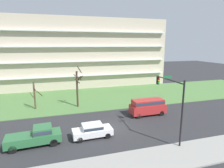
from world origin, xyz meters
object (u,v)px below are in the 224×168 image
at_px(tree_left, 78,87).
at_px(van_red_near_left, 148,106).
at_px(traffic_signal_mast, 173,98).
at_px(pickup_green_center_right, 36,136).
at_px(tree_far_left, 35,95).
at_px(sedan_white_center_left, 92,130).

distance_m(tree_left, van_red_near_left, 11.67).
bearing_deg(traffic_signal_mast, pickup_green_center_right, 168.03).
bearing_deg(pickup_green_center_right, traffic_signal_mast, -15.34).
relative_size(tree_far_left, tree_left, 0.64).
distance_m(tree_far_left, tree_left, 6.79).
xyz_separation_m(tree_left, sedan_white_center_left, (0.22, -11.20, -2.54)).
distance_m(sedan_white_center_left, traffic_signal_mast, 9.40).
xyz_separation_m(tree_far_left, traffic_signal_mast, (14.95, -14.89, 2.37)).
relative_size(tree_left, van_red_near_left, 1.33).
bearing_deg(van_red_near_left, sedan_white_center_left, 25.54).
bearing_deg(traffic_signal_mast, tree_left, 120.40).
bearing_deg(tree_far_left, van_red_near_left, -24.97).
bearing_deg(van_red_near_left, tree_left, -36.40).
bearing_deg(tree_far_left, tree_left, -6.42).
bearing_deg(pickup_green_center_right, sedan_white_center_left, -3.51).
bearing_deg(tree_left, traffic_signal_mast, -59.60).
distance_m(van_red_near_left, traffic_signal_mast, 8.20).
distance_m(tree_far_left, traffic_signal_mast, 21.23).
relative_size(van_red_near_left, traffic_signal_mast, 0.76).
height_order(tree_far_left, sedan_white_center_left, tree_far_left).
height_order(van_red_near_left, sedan_white_center_left, van_red_near_left).
xyz_separation_m(sedan_white_center_left, traffic_signal_mast, (8.07, -2.94, 3.82)).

